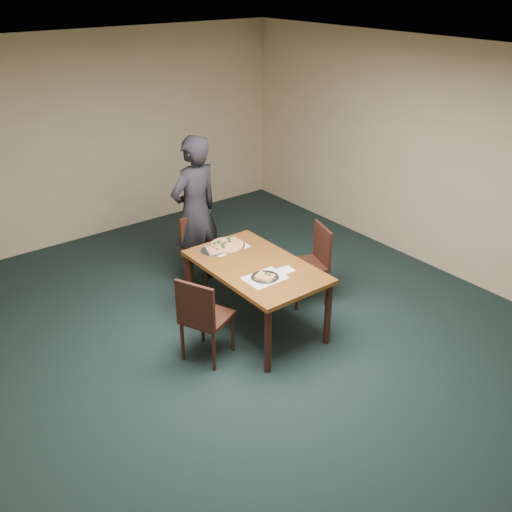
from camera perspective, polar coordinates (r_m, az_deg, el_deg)
ground at (r=5.67m, az=1.67°, el=-11.08°), size 8.00×8.00×0.00m
room_shell at (r=4.80m, az=1.94°, el=5.51°), size 8.00×8.00×8.00m
dining_table at (r=5.92m, az=0.00°, el=-1.66°), size 0.90×1.50×0.75m
chair_far at (r=6.80m, az=-5.52°, el=0.86°), size 0.50×0.50×0.91m
chair_left at (r=5.51m, az=-5.38°, el=-5.91°), size 0.56×0.56×0.91m
chair_right at (r=6.52m, az=5.70°, el=-0.33°), size 0.53×0.53×0.91m
diner at (r=6.76m, az=-6.10°, el=4.42°), size 0.73×0.54×1.84m
placemat_main at (r=6.26m, az=-2.90°, el=0.95°), size 0.42×0.32×0.00m
placemat_near at (r=5.63m, az=0.90°, el=-2.20°), size 0.40×0.30×0.00m
pizza_pan at (r=6.25m, az=-2.93°, el=1.14°), size 0.40×0.40×0.07m
slice_plate_near at (r=5.62m, az=0.91°, el=-2.09°), size 0.28×0.28×0.05m
slice_plate_far at (r=6.17m, az=-4.27°, el=0.59°), size 0.28×0.28×0.05m
napkin at (r=5.78m, az=3.06°, el=-1.40°), size 0.15×0.15×0.01m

